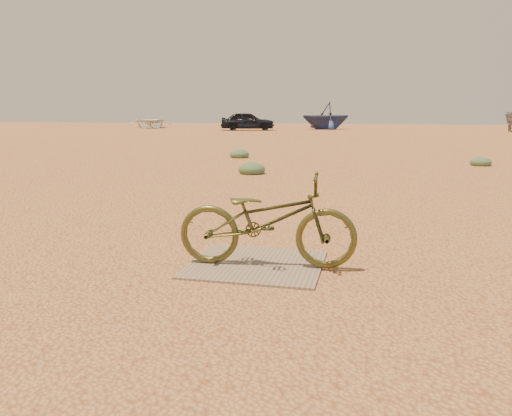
% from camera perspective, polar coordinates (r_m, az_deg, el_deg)
% --- Properties ---
extents(ground, '(120.00, 120.00, 0.00)m').
position_cam_1_polar(ground, '(5.33, 7.10, -5.94)').
color(ground, tan).
rests_on(ground, ground).
extents(plywood_board, '(1.33, 1.22, 0.02)m').
position_cam_1_polar(plywood_board, '(5.12, 0.00, -6.44)').
color(plywood_board, '#837159').
rests_on(plywood_board, ground).
extents(bicycle, '(1.82, 0.77, 0.93)m').
position_cam_1_polar(bicycle, '(4.94, 1.28, -1.38)').
color(bicycle, '#47481F').
rests_on(bicycle, plywood_board).
extents(car, '(4.75, 2.79, 1.52)m').
position_cam_1_polar(car, '(42.19, -0.97, 9.90)').
color(car, black).
rests_on(car, ground).
extents(boat_near_left, '(6.33, 7.13, 1.22)m').
position_cam_1_polar(boat_near_left, '(49.91, -12.03, 9.66)').
color(boat_near_left, silver).
rests_on(boat_near_left, ground).
extents(boat_far_left, '(5.94, 5.79, 2.38)m').
position_cam_1_polar(boat_far_left, '(45.02, 7.99, 10.41)').
color(boat_far_left, navy).
rests_on(boat_far_left, ground).
extents(kale_a, '(0.68, 0.68, 0.37)m').
position_cam_1_polar(kale_a, '(12.63, -0.48, 3.95)').
color(kale_a, '#56724D').
rests_on(kale_a, ground).
extents(kale_b, '(0.59, 0.59, 0.33)m').
position_cam_1_polar(kale_b, '(15.94, 24.27, 4.44)').
color(kale_b, '#56724D').
rests_on(kale_b, ground).
extents(kale_c, '(0.65, 0.65, 0.36)m').
position_cam_1_polar(kale_c, '(17.08, -1.90, 5.78)').
color(kale_c, '#56724D').
rests_on(kale_c, ground).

